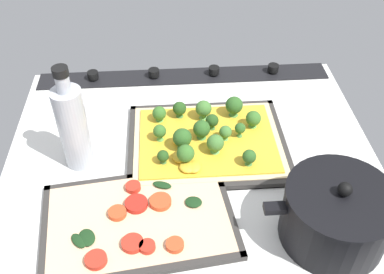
{
  "coord_description": "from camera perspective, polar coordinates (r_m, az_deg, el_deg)",
  "views": [
    {
      "loc": [
        4.68,
        66.42,
        66.02
      ],
      "look_at": [
        0.05,
        -0.05,
        6.22
      ],
      "focal_mm": 41.58,
      "sensor_mm": 36.0,
      "label": 1
    }
  ],
  "objects": [
    {
      "name": "baking_tray_back",
      "position": [
        0.83,
        -6.82,
        -10.73
      ],
      "size": [
        37.02,
        26.6,
        1.3
      ],
      "color": "#33302D",
      "rests_on": "ground_plane"
    },
    {
      "name": "baking_tray_front",
      "position": [
        0.97,
        1.96,
        -0.88
      ],
      "size": [
        33.94,
        26.77,
        1.3
      ],
      "color": "#33302D",
      "rests_on": "ground_plane"
    },
    {
      "name": "cooking_pot",
      "position": [
        0.81,
        18.0,
        -9.5
      ],
      "size": [
        25.56,
        18.73,
        13.33
      ],
      "color": "black",
      "rests_on": "ground_plane"
    },
    {
      "name": "stove_control_panel",
      "position": [
        1.17,
        -1.02,
        7.94
      ],
      "size": [
        75.12,
        7.0,
        2.6
      ],
      "color": "black",
      "rests_on": "ground_plane"
    },
    {
      "name": "ground_plane",
      "position": [
        0.95,
        0.03,
        -3.5
      ],
      "size": [
        78.25,
        68.36,
        3.0
      ],
      "primitive_type": "cube",
      "color": "silver"
    },
    {
      "name": "broccoli_pizza",
      "position": [
        0.95,
        1.76,
        0.01
      ],
      "size": [
        31.54,
        24.37,
        6.24
      ],
      "color": "beige",
      "rests_on": "baking_tray_front"
    },
    {
      "name": "oil_bottle",
      "position": [
        0.9,
        -15.02,
        1.37
      ],
      "size": [
        5.91,
        5.91,
        23.14
      ],
      "color": "#B7BCC6",
      "rests_on": "ground_plane"
    },
    {
      "name": "veggie_pizza_back",
      "position": [
        0.82,
        -6.91,
        -10.53
      ],
      "size": [
        34.35,
        23.93,
        1.9
      ],
      "color": "#E4B88F",
      "rests_on": "baking_tray_back"
    }
  ]
}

